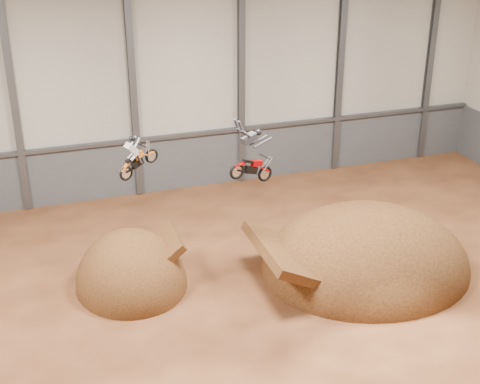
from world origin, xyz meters
name	(u,v)px	position (x,y,z in m)	size (l,w,h in m)	color
floor	(276,314)	(0.00, 0.00, 0.00)	(40.00, 40.00, 0.00)	#4A2513
back_wall	(187,79)	(0.00, 15.00, 7.00)	(40.00, 0.10, 14.00)	#B6AFA1
lower_band_back	(191,161)	(0.00, 14.90, 1.75)	(39.80, 0.18, 3.50)	#4A4C51
steel_rail	(190,134)	(0.00, 14.75, 3.55)	(39.80, 0.35, 0.20)	#47494F
steel_column_1	(13,94)	(-10.00, 14.80, 7.00)	(0.40, 0.36, 13.90)	#47494F
steel_column_2	(133,84)	(-3.33, 14.80, 7.00)	(0.40, 0.36, 13.90)	#47494F
steel_column_3	(241,75)	(3.33, 14.80, 7.00)	(0.40, 0.36, 13.90)	#47494F
steel_column_4	(340,67)	(10.00, 14.80, 7.00)	(0.40, 0.36, 13.90)	#47494F
steel_column_5	(430,59)	(16.67, 14.80, 7.00)	(0.40, 0.36, 13.90)	#47494F
takeoff_ramp	(132,284)	(-5.69, 4.48, 0.00)	(5.29, 6.11, 5.29)	#3A1F0E
landing_ramp	(365,268)	(5.64, 2.26, 0.00)	(10.57, 9.35, 6.10)	#3A1F0E
fmx_rider_a	(140,150)	(-5.02, 3.56, 7.13)	(2.05, 0.78, 1.86)	#CA6218
fmx_rider_b	(249,153)	(-0.30, 2.90, 6.69)	(3.11, 0.89, 2.67)	#AF0003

